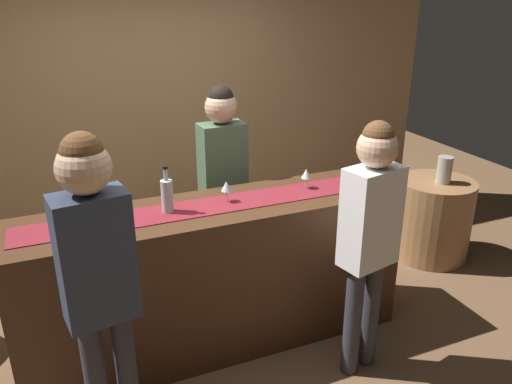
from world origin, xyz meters
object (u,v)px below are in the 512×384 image
(wine_glass_mid_counter, at_px, (226,187))
(wine_glass_far_end, at_px, (306,174))
(customer_browsing, at_px, (97,268))
(customer_sipping, at_px, (370,226))
(wine_bottle_clear, at_px, (167,195))
(vase_on_side_table, at_px, (444,170))
(wine_bottle_amber, at_px, (76,209))
(round_side_table, at_px, (433,219))
(bartender, at_px, (223,171))
(wine_glass_near_customer, at_px, (101,202))

(wine_glass_mid_counter, height_order, wine_glass_far_end, same)
(customer_browsing, bearing_deg, customer_sipping, -8.22)
(wine_bottle_clear, bearing_deg, vase_on_side_table, 8.04)
(wine_bottle_amber, xyz_separation_m, round_side_table, (3.06, 0.41, -0.78))
(wine_glass_mid_counter, relative_size, customer_sipping, 0.09)
(wine_glass_mid_counter, xyz_separation_m, customer_sipping, (0.67, -0.64, -0.12))
(bartender, xyz_separation_m, customer_sipping, (0.50, -1.19, -0.03))
(wine_bottle_clear, distance_m, wine_glass_far_end, 0.98)
(wine_glass_mid_counter, distance_m, customer_sipping, 0.93)
(bartender, distance_m, customer_browsing, 1.60)
(bartender, xyz_separation_m, customer_browsing, (-1.05, -1.20, 0.05))
(wine_bottle_clear, height_order, round_side_table, wine_bottle_clear)
(wine_bottle_clear, relative_size, bartender, 0.18)
(vase_on_side_table, bearing_deg, bartender, 173.98)
(wine_bottle_amber, relative_size, bartender, 0.18)
(customer_sipping, xyz_separation_m, customer_browsing, (-1.55, -0.01, 0.08))
(wine_bottle_clear, relative_size, customer_sipping, 0.18)
(wine_bottle_clear, height_order, bartender, bartender)
(customer_sipping, bearing_deg, bartender, 100.63)
(wine_bottle_amber, height_order, vase_on_side_table, wine_bottle_amber)
(customer_browsing, bearing_deg, wine_glass_mid_counter, 27.76)
(wine_glass_near_customer, bearing_deg, wine_glass_far_end, -1.58)
(wine_glass_near_customer, height_order, customer_sipping, customer_sipping)
(wine_glass_mid_counter, relative_size, vase_on_side_table, 0.60)
(customer_browsing, bearing_deg, wine_bottle_amber, 84.90)
(wine_glass_near_customer, bearing_deg, customer_sipping, -25.56)
(wine_glass_mid_counter, distance_m, round_side_table, 2.31)
(wine_bottle_clear, distance_m, wine_glass_mid_counter, 0.39)
(wine_bottle_amber, distance_m, round_side_table, 3.19)
(wine_bottle_clear, relative_size, vase_on_side_table, 1.26)
(bartender, height_order, customer_browsing, customer_browsing)
(wine_bottle_clear, distance_m, customer_browsing, 0.80)
(wine_glass_mid_counter, relative_size, wine_glass_far_end, 1.00)
(wine_glass_mid_counter, distance_m, bartender, 0.59)
(wine_glass_mid_counter, xyz_separation_m, wine_glass_far_end, (0.59, 0.01, 0.00))
(wine_glass_near_customer, relative_size, wine_glass_far_end, 1.00)
(round_side_table, bearing_deg, customer_sipping, -144.96)
(wine_bottle_clear, height_order, wine_glass_far_end, wine_bottle_clear)
(round_side_table, bearing_deg, bartender, 175.36)
(wine_glass_near_customer, distance_m, round_side_table, 3.04)
(wine_glass_near_customer, bearing_deg, round_side_table, 6.68)
(wine_glass_mid_counter, height_order, bartender, bartender)
(wine_glass_far_end, bearing_deg, customer_sipping, -82.91)
(wine_bottle_amber, relative_size, wine_bottle_clear, 1.00)
(wine_glass_near_customer, relative_size, bartender, 0.08)
(round_side_table, bearing_deg, customer_browsing, -161.03)
(wine_bottle_amber, relative_size, wine_glass_far_end, 2.10)
(bartender, bearing_deg, wine_glass_near_customer, 25.42)
(wine_bottle_amber, relative_size, customer_sipping, 0.18)
(vase_on_side_table, bearing_deg, wine_glass_far_end, -168.02)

